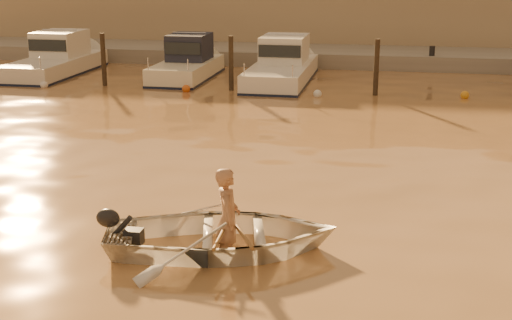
% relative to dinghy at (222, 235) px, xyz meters
% --- Properties ---
extents(ground_plane, '(160.00, 160.00, 0.00)m').
position_rel_dinghy_xyz_m(ground_plane, '(2.29, 0.90, -0.28)').
color(ground_plane, brown).
rests_on(ground_plane, ground).
extents(dinghy, '(4.44, 3.63, 0.81)m').
position_rel_dinghy_xyz_m(dinghy, '(0.00, 0.00, 0.00)').
color(dinghy, silver).
rests_on(dinghy, ground_plane).
extents(person, '(0.56, 0.72, 1.75)m').
position_rel_dinghy_xyz_m(person, '(0.10, 0.02, 0.29)').
color(person, '#A37151').
rests_on(person, dinghy).
extents(outboard_motor, '(0.97, 0.60, 0.70)m').
position_rel_dinghy_xyz_m(outboard_motor, '(-1.46, -0.36, -0.00)').
color(outboard_motor, black).
rests_on(outboard_motor, dinghy).
extents(oar_port, '(0.97, 1.92, 0.13)m').
position_rel_dinghy_xyz_m(oar_port, '(0.24, 0.06, 0.14)').
color(oar_port, brown).
rests_on(oar_port, dinghy).
extents(oar_starboard, '(0.20, 2.10, 0.13)m').
position_rel_dinghy_xyz_m(oar_starboard, '(0.05, 0.01, 0.14)').
color(oar_starboard, brown).
rests_on(oar_starboard, dinghy).
extents(moored_boat_0, '(2.17, 6.92, 1.75)m').
position_rel_dinghy_xyz_m(moored_boat_0, '(-11.32, 16.90, 0.34)').
color(moored_boat_0, silver).
rests_on(moored_boat_0, ground_plane).
extents(moored_boat_1, '(1.93, 5.86, 1.75)m').
position_rel_dinghy_xyz_m(moored_boat_1, '(-5.57, 16.90, 0.34)').
color(moored_boat_1, '#EEE5C7').
rests_on(moored_boat_1, ground_plane).
extents(moored_boat_2, '(2.17, 7.30, 1.75)m').
position_rel_dinghy_xyz_m(moored_boat_2, '(-1.65, 16.90, 0.34)').
color(moored_boat_2, white).
rests_on(moored_boat_2, ground_plane).
extents(piling_0, '(0.18, 0.18, 2.20)m').
position_rel_dinghy_xyz_m(piling_0, '(-8.21, 14.70, 0.62)').
color(piling_0, '#2D2319').
rests_on(piling_0, ground_plane).
extents(piling_1, '(0.18, 0.18, 2.20)m').
position_rel_dinghy_xyz_m(piling_1, '(-3.21, 14.70, 0.62)').
color(piling_1, '#2D2319').
rests_on(piling_1, ground_plane).
extents(piling_2, '(0.18, 0.18, 2.20)m').
position_rel_dinghy_xyz_m(piling_2, '(2.09, 14.70, 0.62)').
color(piling_2, '#2D2319').
rests_on(piling_2, ground_plane).
extents(fender_a, '(0.30, 0.30, 0.30)m').
position_rel_dinghy_xyz_m(fender_a, '(-10.32, 13.89, -0.18)').
color(fender_a, silver).
rests_on(fender_a, ground_plane).
extents(fender_b, '(0.30, 0.30, 0.30)m').
position_rel_dinghy_xyz_m(fender_b, '(-4.78, 14.09, -0.18)').
color(fender_b, '#C45317').
rests_on(fender_b, ground_plane).
extents(fender_c, '(0.30, 0.30, 0.30)m').
position_rel_dinghy_xyz_m(fender_c, '(0.09, 14.00, -0.18)').
color(fender_c, silver).
rests_on(fender_c, ground_plane).
extents(fender_d, '(0.30, 0.30, 0.30)m').
position_rel_dinghy_xyz_m(fender_d, '(5.21, 14.76, -0.18)').
color(fender_d, orange).
rests_on(fender_d, ground_plane).
extents(quay, '(52.00, 4.00, 1.00)m').
position_rel_dinghy_xyz_m(quay, '(2.29, 22.40, -0.13)').
color(quay, gray).
rests_on(quay, ground_plane).
extents(waterfront_building, '(46.00, 7.00, 4.80)m').
position_rel_dinghy_xyz_m(waterfront_building, '(2.29, 27.90, 2.12)').
color(waterfront_building, '#9E8466').
rests_on(waterfront_building, quay).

